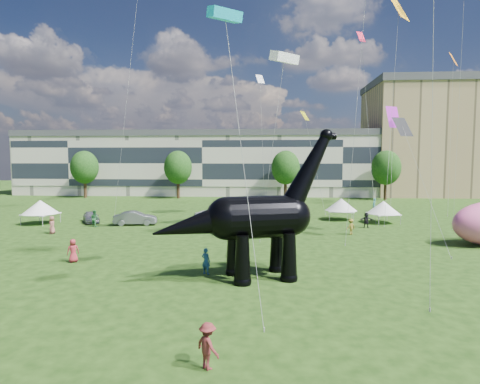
{
  "coord_description": "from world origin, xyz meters",
  "views": [
    {
      "loc": [
        4.87,
        -20.86,
        7.4
      ],
      "look_at": [
        2.82,
        8.0,
        5.0
      ],
      "focal_mm": 30.0,
      "sensor_mm": 36.0,
      "label": 1
    }
  ],
  "objects": [
    {
      "name": "car_silver",
      "position": [
        -15.7,
        23.97,
        0.67
      ],
      "size": [
        3.35,
        4.2,
        1.34
      ],
      "primitive_type": "imported",
      "rotation": [
        0.0,
        0.0,
        0.53
      ],
      "color": "#AFAEB3",
      "rests_on": "ground"
    },
    {
      "name": "tree_far_left",
      "position": [
        -30.0,
        53.0,
        6.29
      ],
      "size": [
        5.2,
        5.2,
        9.44
      ],
      "color": "#382314",
      "rests_on": "ground"
    },
    {
      "name": "car_white",
      "position": [
        -0.75,
        24.55,
        0.82
      ],
      "size": [
        6.46,
        5.27,
        1.64
      ],
      "primitive_type": "imported",
      "rotation": [
        0.0,
        0.0,
        1.05
      ],
      "color": "silver",
      "rests_on": "ground"
    },
    {
      "name": "apartment_block",
      "position": [
        40.0,
        65.0,
        11.0
      ],
      "size": [
        28.0,
        18.0,
        22.0
      ],
      "primitive_type": "cube",
      "color": "tan",
      "rests_on": "ground"
    },
    {
      "name": "ground",
      "position": [
        0.0,
        0.0,
        0.0
      ],
      "size": [
        220.0,
        220.0,
        0.0
      ],
      "primitive_type": "plane",
      "color": "#16330C",
      "rests_on": "ground"
    },
    {
      "name": "terrace_row",
      "position": [
        -8.0,
        62.0,
        6.0
      ],
      "size": [
        78.0,
        11.0,
        12.0
      ],
      "primitive_type": "cube",
      "color": "beige",
      "rests_on": "ground"
    },
    {
      "name": "gazebo_near",
      "position": [
        13.69,
        28.14,
        1.84
      ],
      "size": [
        4.24,
        4.24,
        2.62
      ],
      "rotation": [
        0.0,
        0.0,
        -0.14
      ],
      "color": "silver",
      "rests_on": "ground"
    },
    {
      "name": "tree_mid_left",
      "position": [
        -12.0,
        53.0,
        6.29
      ],
      "size": [
        5.2,
        5.2,
        9.44
      ],
      "color": "#382314",
      "rests_on": "ground"
    },
    {
      "name": "tree_mid_right",
      "position": [
        8.0,
        53.0,
        6.29
      ],
      "size": [
        5.2,
        5.2,
        9.44
      ],
      "color": "#382314",
      "rests_on": "ground"
    },
    {
      "name": "visitors",
      "position": [
        -2.24,
        16.62,
        0.87
      ],
      "size": [
        46.3,
        44.41,
        1.88
      ],
      "color": "maroon",
      "rests_on": "ground"
    },
    {
      "name": "car_grey",
      "position": [
        -9.99,
        22.64,
        0.77
      ],
      "size": [
        4.91,
        2.42,
        1.55
      ],
      "primitive_type": "imported",
      "rotation": [
        0.0,
        0.0,
        1.74
      ],
      "color": "slate",
      "rests_on": "ground"
    },
    {
      "name": "gazebo_far",
      "position": [
        18.12,
        26.04,
        1.8
      ],
      "size": [
        4.53,
        4.53,
        2.56
      ],
      "rotation": [
        0.0,
        0.0,
        0.27
      ],
      "color": "white",
      "rests_on": "ground"
    },
    {
      "name": "car_dark",
      "position": [
        1.64,
        19.06,
        0.81
      ],
      "size": [
        4.51,
        6.04,
        1.63
      ],
      "primitive_type": "imported",
      "rotation": [
        0.0,
        0.0,
        -0.45
      ],
      "color": "#595960",
      "rests_on": "ground"
    },
    {
      "name": "tree_far_right",
      "position": [
        26.0,
        53.0,
        6.29
      ],
      "size": [
        5.2,
        5.2,
        9.44
      ],
      "color": "#382314",
      "rests_on": "ground"
    },
    {
      "name": "dinosaur_sculpture",
      "position": [
        3.92,
        3.54,
        3.65
      ],
      "size": [
        11.67,
        5.45,
        9.65
      ],
      "rotation": [
        0.0,
        0.0,
        0.33
      ],
      "color": "black",
      "rests_on": "ground"
    },
    {
      "name": "gazebo_left",
      "position": [
        -21.0,
        22.64,
        1.92
      ],
      "size": [
        4.53,
        4.53,
        2.73
      ],
      "rotation": [
        0.0,
        0.0,
        -0.17
      ],
      "color": "white",
      "rests_on": "ground"
    }
  ]
}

